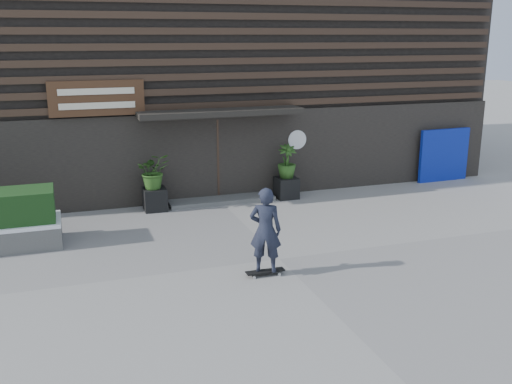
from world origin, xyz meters
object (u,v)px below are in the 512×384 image
object	(u,v)px
planter_pot_left	(155,199)
blue_tarp	(444,155)
planter_pot_right	(287,188)
skateboarder	(265,230)

from	to	relation	value
planter_pot_left	blue_tarp	world-z (taller)	blue_tarp
planter_pot_left	planter_pot_right	bearing A→B (deg)	0.00
skateboarder	blue_tarp	bearing A→B (deg)	34.06
planter_pot_left	planter_pot_right	distance (m)	3.80
blue_tarp	skateboarder	world-z (taller)	skateboarder
planter_pot_right	skateboarder	distance (m)	5.71
planter_pot_left	skateboarder	size ratio (longest dim) A/B	0.34
planter_pot_left	skateboarder	bearing A→B (deg)	-75.41
blue_tarp	planter_pot_left	bearing A→B (deg)	179.51
blue_tarp	skateboarder	bearing A→B (deg)	-148.27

